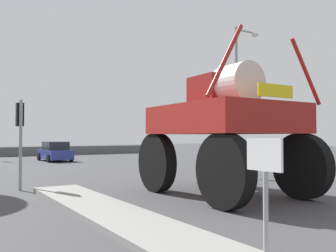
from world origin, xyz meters
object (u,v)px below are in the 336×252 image
(traffic_signal_near_left, at_px, (20,125))
(traffic_signal_near_right, at_px, (210,125))
(sedan_ahead, at_px, (55,152))
(streetlight_near_right, at_px, (238,90))
(lane_arrow_sign, at_px, (265,179))
(oversize_sprayer, at_px, (225,126))

(traffic_signal_near_left, relative_size, traffic_signal_near_right, 0.95)
(sedan_ahead, xyz_separation_m, streetlight_near_right, (7.65, -12.38, 4.04))
(lane_arrow_sign, distance_m, sedan_ahead, 25.42)
(lane_arrow_sign, relative_size, oversize_sprayer, 0.30)
(oversize_sprayer, height_order, streetlight_near_right, streetlight_near_right)
(sedan_ahead, distance_m, traffic_signal_near_right, 15.24)
(oversize_sprayer, bearing_deg, traffic_signal_near_right, -33.01)
(traffic_signal_near_left, xyz_separation_m, streetlight_near_right, (12.84, 2.33, 2.41))
(traffic_signal_near_right, bearing_deg, lane_arrow_sign, -125.82)
(oversize_sprayer, relative_size, streetlight_near_right, 0.66)
(traffic_signal_near_left, bearing_deg, streetlight_near_right, 10.30)
(oversize_sprayer, bearing_deg, lane_arrow_sign, 144.26)
(sedan_ahead, xyz_separation_m, traffic_signal_near_right, (3.55, -14.72, 1.75))
(lane_arrow_sign, height_order, oversize_sprayer, oversize_sprayer)
(sedan_ahead, relative_size, traffic_signal_near_left, 1.29)
(lane_arrow_sign, height_order, sedan_ahead, lane_arrow_sign)
(traffic_signal_near_left, distance_m, streetlight_near_right, 13.27)
(oversize_sprayer, xyz_separation_m, traffic_signal_near_left, (-5.44, 4.83, 0.09))
(traffic_signal_near_right, bearing_deg, oversize_sprayer, -124.34)
(traffic_signal_near_right, distance_m, streetlight_near_right, 5.24)
(sedan_ahead, bearing_deg, lane_arrow_sign, 169.32)
(sedan_ahead, bearing_deg, traffic_signal_near_left, 158.82)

